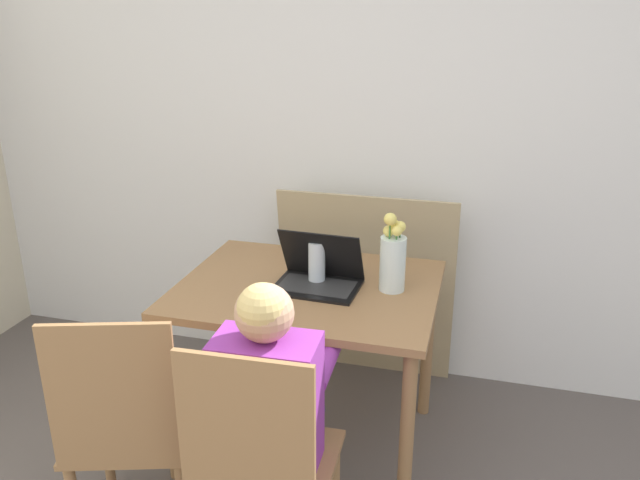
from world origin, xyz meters
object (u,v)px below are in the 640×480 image
object	(u,v)px
laptop	(319,273)
flower_vase	(393,258)
chair_occupied	(262,470)
person_seated	(273,396)
chair_spare	(130,431)
water_bottle	(317,261)

from	to	relation	value
laptop	flower_vase	xyz separation A→B (m)	(0.28, 0.04, 0.08)
chair_occupied	laptop	xyz separation A→B (m)	(-0.03, 0.75, 0.32)
chair_occupied	person_seated	world-z (taller)	person_seated
laptop	flower_vase	size ratio (longest dim) A/B	1.07
flower_vase	person_seated	bearing A→B (deg)	-110.90
chair_occupied	laptop	size ratio (longest dim) A/B	2.76
person_seated	flower_vase	distance (m)	0.74
chair_spare	laptop	bearing A→B (deg)	-140.22
chair_occupied	chair_spare	distance (m)	0.48
laptop	person_seated	bearing A→B (deg)	-85.16
water_bottle	chair_occupied	bearing A→B (deg)	-86.57
chair_occupied	flower_vase	world-z (taller)	flower_vase
chair_occupied	chair_spare	bearing A→B (deg)	-9.58
person_seated	flower_vase	xyz separation A→B (m)	(0.25, 0.66, 0.22)
chair_occupied	water_bottle	xyz separation A→B (m)	(-0.05, 0.77, 0.35)
chair_spare	chair_occupied	bearing A→B (deg)	155.29
chair_spare	water_bottle	world-z (taller)	water_bottle
chair_spare	person_seated	bearing A→B (deg)	170.20
person_seated	water_bottle	xyz separation A→B (m)	(-0.04, 0.65, 0.18)
chair_spare	flower_vase	size ratio (longest dim) A/B	2.95
water_bottle	person_seated	bearing A→B (deg)	-86.36
person_seated	laptop	distance (m)	0.64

